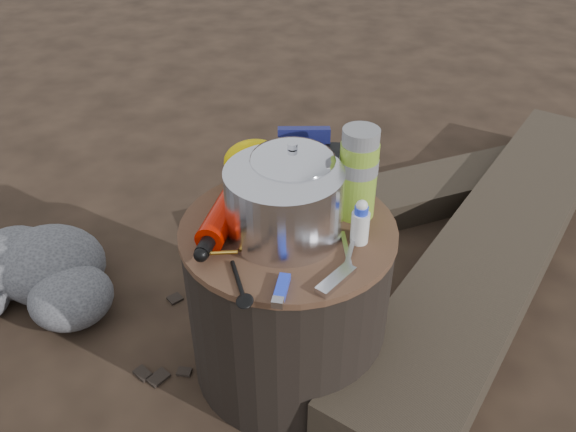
# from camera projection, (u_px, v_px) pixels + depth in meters

# --- Properties ---
(ground) EXTENTS (60.00, 60.00, 0.00)m
(ground) POSITION_uv_depth(u_px,v_px,m) (288.00, 361.00, 1.57)
(ground) COLOR #2E2218
(ground) RESTS_ON ground
(stump) EXTENTS (0.49, 0.49, 0.45)m
(stump) POSITION_uv_depth(u_px,v_px,m) (288.00, 300.00, 1.44)
(stump) COLOR black
(stump) RESTS_ON ground
(log_main) EXTENTS (1.13, 1.72, 0.15)m
(log_main) POSITION_uv_depth(u_px,v_px,m) (499.00, 244.00, 1.86)
(log_main) COLOR #322A20
(log_main) RESTS_ON ground
(log_small) EXTENTS (1.19, 0.76, 0.10)m
(log_small) POSITION_uv_depth(u_px,v_px,m) (395.00, 199.00, 2.11)
(log_small) COLOR #322A20
(log_small) RESTS_ON ground
(foil_windscreen) EXTENTS (0.26, 0.26, 0.16)m
(foil_windscreen) POSITION_uv_depth(u_px,v_px,m) (284.00, 202.00, 1.25)
(foil_windscreen) COLOR silver
(foil_windscreen) RESTS_ON stump
(camping_pot) EXTENTS (0.18, 0.18, 0.18)m
(camping_pot) POSITION_uv_depth(u_px,v_px,m) (292.00, 184.00, 1.29)
(camping_pot) COLOR silver
(camping_pot) RESTS_ON stump
(fuel_bottle) EXTENTS (0.10, 0.26, 0.06)m
(fuel_bottle) POSITION_uv_depth(u_px,v_px,m) (223.00, 215.00, 1.29)
(fuel_bottle) COLOR #BC1100
(fuel_bottle) RESTS_ON stump
(thermos) EXTENTS (0.09, 0.09, 0.21)m
(thermos) POSITION_uv_depth(u_px,v_px,m) (358.00, 174.00, 1.29)
(thermos) COLOR #83AD2D
(thermos) RESTS_ON stump
(travel_mug) EXTENTS (0.08, 0.08, 0.12)m
(travel_mug) POSITION_uv_depth(u_px,v_px,m) (334.00, 174.00, 1.38)
(travel_mug) COLOR black
(travel_mug) RESTS_ON stump
(stuff_sack) EXTENTS (0.16, 0.13, 0.11)m
(stuff_sack) POSITION_uv_depth(u_px,v_px,m) (256.00, 162.00, 1.43)
(stuff_sack) COLOR #EEC700
(stuff_sack) RESTS_ON stump
(food_pouch) EXTENTS (0.13, 0.04, 0.16)m
(food_pouch) POSITION_uv_depth(u_px,v_px,m) (304.00, 159.00, 1.40)
(food_pouch) COLOR #141750
(food_pouch) RESTS_ON stump
(lighter) EXTENTS (0.03, 0.09, 0.02)m
(lighter) POSITION_uv_depth(u_px,v_px,m) (282.00, 287.00, 1.14)
(lighter) COLOR blue
(lighter) RESTS_ON stump
(multitool) EXTENTS (0.08, 0.10, 0.01)m
(multitool) POSITION_uv_depth(u_px,v_px,m) (336.00, 280.00, 1.16)
(multitool) COLOR silver
(multitool) RESTS_ON stump
(pot_grabber) EXTENTS (0.03, 0.13, 0.01)m
(pot_grabber) POSITION_uv_depth(u_px,v_px,m) (346.00, 250.00, 1.24)
(pot_grabber) COLOR silver
(pot_grabber) RESTS_ON stump
(spork) EXTENTS (0.07, 0.13, 0.01)m
(spork) POSITION_uv_depth(u_px,v_px,m) (238.00, 280.00, 1.16)
(spork) COLOR black
(spork) RESTS_ON stump
(squeeze_bottle) EXTENTS (0.04, 0.04, 0.09)m
(squeeze_bottle) POSITION_uv_depth(u_px,v_px,m) (360.00, 224.00, 1.24)
(squeeze_bottle) COLOR silver
(squeeze_bottle) RESTS_ON stump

